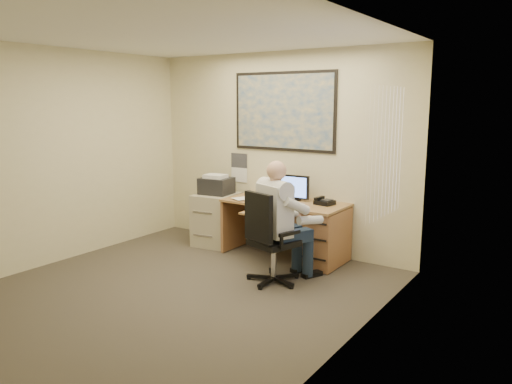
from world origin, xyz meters
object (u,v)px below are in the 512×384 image
Objects in this scene: filing_cabinet at (217,214)px; office_chair at (273,257)px; person at (275,222)px; desk at (309,228)px.

filing_cabinet is 1.77m from office_chair.
filing_cabinet is 1.73m from person.
desk is at bearing -5.82° from filing_cabinet.
person reaches higher than filing_cabinet.
person is at bearing -36.04° from filing_cabinet.
person reaches higher than office_chair.
office_chair is (1.51, -0.91, -0.13)m from filing_cabinet.
person is (-0.01, 0.08, 0.39)m from office_chair.
filing_cabinet is at bearing 165.40° from office_chair.
desk reaches higher than office_chair.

